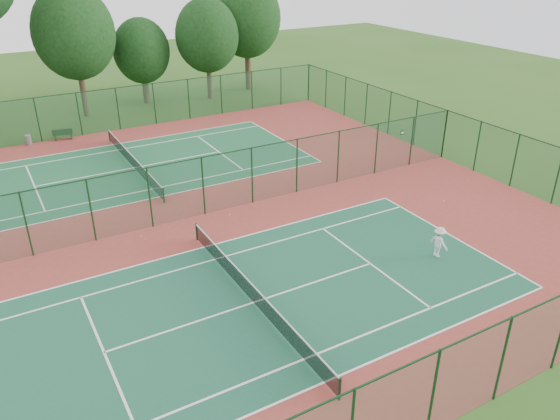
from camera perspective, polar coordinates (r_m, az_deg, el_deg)
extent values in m
plane|color=#2E551A|center=(31.15, -10.43, -1.05)|extent=(120.00, 120.00, 0.00)
cube|color=maroon|center=(31.15, -10.43, -1.04)|extent=(40.00, 36.00, 0.01)
cube|color=#1B553C|center=(24.00, -2.81, -9.65)|extent=(23.77, 10.97, 0.01)
cube|color=#1D5E37|center=(39.06, -15.05, 4.28)|extent=(23.77, 10.97, 0.01)
cube|color=#1C5431|center=(46.88, -18.41, 9.75)|extent=(40.00, 0.02, 3.50)
cube|color=#133519|center=(46.46, -18.71, 11.76)|extent=(40.00, 0.05, 0.05)
cube|color=#1B5233|center=(17.26, 11.80, -20.12)|extent=(40.00, 0.02, 3.50)
cube|color=#13351C|center=(16.08, 12.38, -15.90)|extent=(40.00, 0.05, 0.05)
cube|color=#18492E|center=(40.86, 16.81, 7.62)|extent=(0.02, 36.00, 3.50)
cube|color=#14371E|center=(40.37, 17.13, 9.91)|extent=(0.05, 36.00, 0.05)
cube|color=#17452C|center=(30.40, -10.69, 1.88)|extent=(40.00, 0.02, 3.50)
cube|color=#14371A|center=(29.74, -10.97, 4.88)|extent=(40.00, 0.05, 0.05)
cylinder|color=#12331A|center=(19.52, 6.25, -18.11)|extent=(0.10, 0.10, 0.97)
cylinder|color=#12331A|center=(28.75, -8.70, -2.26)|extent=(0.10, 0.10, 0.97)
cube|color=black|center=(23.72, -2.84, -8.73)|extent=(0.02, 12.80, 0.85)
cube|color=silver|center=(23.48, -2.86, -7.86)|extent=(0.04, 12.80, 0.06)
cylinder|color=#13361B|center=(33.18, -12.06, 1.50)|extent=(0.10, 0.10, 0.97)
cylinder|color=#13361B|center=(44.80, -17.42, 7.44)|extent=(0.10, 0.10, 0.97)
cube|color=black|center=(38.90, -15.13, 4.92)|extent=(0.02, 12.80, 0.85)
cube|color=silver|center=(38.75, -15.20, 5.52)|extent=(0.04, 12.80, 0.06)
imported|color=silver|center=(27.92, 16.27, -3.23)|extent=(0.71, 1.10, 1.60)
cylinder|color=gray|center=(46.18, -24.79, 6.64)|extent=(0.50, 0.50, 0.79)
cube|color=#13361C|center=(46.51, -22.44, 6.99)|extent=(0.15, 0.41, 0.45)
cube|color=#13361C|center=(46.43, -20.97, 7.22)|extent=(0.15, 0.41, 0.45)
cube|color=#13361C|center=(46.39, -21.76, 7.39)|extent=(1.55, 0.70, 0.05)
cube|color=#13361C|center=(46.13, -21.81, 7.58)|extent=(1.48, 0.34, 0.45)
sphere|color=#C7E635|center=(31.26, -5.30, -0.50)|extent=(0.07, 0.07, 0.07)
sphere|color=#C7DB33|center=(32.25, -1.80, 0.49)|extent=(0.06, 0.06, 0.06)
sphere|color=#AED030|center=(29.78, -14.33, -2.72)|extent=(0.07, 0.07, 0.07)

